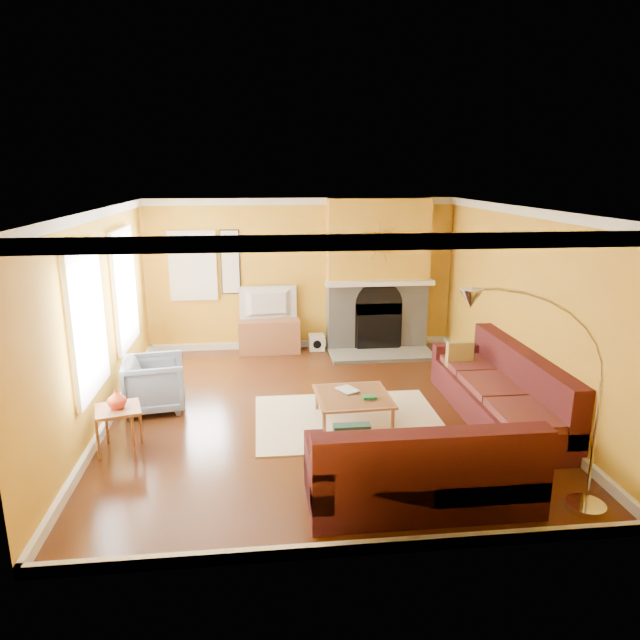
{
  "coord_description": "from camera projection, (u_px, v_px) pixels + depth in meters",
  "views": [
    {
      "loc": [
        -0.76,
        -7.08,
        3.14
      ],
      "look_at": [
        0.06,
        0.4,
        1.18
      ],
      "focal_mm": 32.0,
      "sensor_mm": 36.0,
      "label": 1
    }
  ],
  "objects": [
    {
      "name": "sunburst",
      "position": [
        381.0,
        243.0,
        9.81
      ],
      "size": [
        0.7,
        0.04,
        0.7
      ],
      "primitive_type": null,
      "color": "olive",
      "rests_on": "fireplace"
    },
    {
      "name": "sectional_sofa",
      "position": [
        425.0,
        402.0,
        6.88
      ],
      "size": [
        3.1,
        3.7,
        0.9
      ],
      "primitive_type": null,
      "color": "#49171A",
      "rests_on": "floor"
    },
    {
      "name": "window_back",
      "position": [
        193.0,
        266.0,
        9.94
      ],
      "size": [
        0.82,
        0.06,
        1.22
      ],
      "primitive_type": "cube",
      "color": "white",
      "rests_on": "wall_back"
    },
    {
      "name": "wall_right",
      "position": [
        524.0,
        310.0,
        7.63
      ],
      "size": [
        0.02,
        6.0,
        2.7
      ],
      "primitive_type": "cube",
      "color": "gold",
      "rests_on": "ground"
    },
    {
      "name": "book",
      "position": [
        341.0,
        392.0,
        7.37
      ],
      "size": [
        0.32,
        0.35,
        0.03
      ],
      "primitive_type": "imported",
      "rotation": [
        0.0,
        0.0,
        0.5
      ],
      "color": "white",
      "rests_on": "coffee_table"
    },
    {
      "name": "arc_lamp",
      "position": [
        538.0,
        407.0,
        5.14
      ],
      "size": [
        1.38,
        0.36,
        2.18
      ],
      "primitive_type": null,
      "color": "silver",
      "rests_on": "floor"
    },
    {
      "name": "side_table",
      "position": [
        120.0,
        430.0,
        6.55
      ],
      "size": [
        0.6,
        0.6,
        0.54
      ],
      "primitive_type": null,
      "rotation": [
        0.0,
        0.0,
        0.27
      ],
      "color": "#985A37",
      "rests_on": "floor"
    },
    {
      "name": "window_left_far",
      "position": [
        86.0,
        321.0,
        6.44
      ],
      "size": [
        0.06,
        1.22,
        1.72
      ],
      "primitive_type": "cube",
      "color": "white",
      "rests_on": "wall_left"
    },
    {
      "name": "fireplace",
      "position": [
        377.0,
        275.0,
        10.18
      ],
      "size": [
        1.8,
        0.4,
        2.7
      ],
      "primitive_type": null,
      "color": "gray",
      "rests_on": "floor"
    },
    {
      "name": "crown_molding",
      "position": [
        319.0,
        214.0,
        7.02
      ],
      "size": [
        5.5,
        6.0,
        0.12
      ],
      "primitive_type": null,
      "color": "white",
      "rests_on": "ceiling"
    },
    {
      "name": "vase",
      "position": [
        117.0,
        399.0,
        6.45
      ],
      "size": [
        0.23,
        0.23,
        0.23
      ],
      "primitive_type": "imported",
      "rotation": [
        0.0,
        0.0,
        0.06
      ],
      "color": "red",
      "rests_on": "side_table"
    },
    {
      "name": "wall_art",
      "position": [
        230.0,
        262.0,
        10.01
      ],
      "size": [
        0.34,
        0.04,
        1.14
      ],
      "primitive_type": "cube",
      "color": "white",
      "rests_on": "wall_back"
    },
    {
      "name": "tv",
      "position": [
        269.0,
        304.0,
        10.04
      ],
      "size": [
        1.02,
        0.21,
        0.59
      ],
      "primitive_type": "imported",
      "rotation": [
        0.0,
        0.0,
        3.21
      ],
      "color": "black",
      "rests_on": "media_console"
    },
    {
      "name": "subwoofer",
      "position": [
        316.0,
        342.0,
        10.35
      ],
      "size": [
        0.28,
        0.28,
        0.28
      ],
      "primitive_type": "cube",
      "color": "white",
      "rests_on": "floor"
    },
    {
      "name": "wall_front",
      "position": [
        360.0,
        408.0,
        4.45
      ],
      "size": [
        5.5,
        0.02,
        2.7
      ],
      "primitive_type": "cube",
      "color": "gold",
      "rests_on": "ground"
    },
    {
      "name": "media_console",
      "position": [
        269.0,
        336.0,
        10.19
      ],
      "size": [
        1.08,
        0.49,
        0.6
      ],
      "primitive_type": "cube",
      "color": "#985A37",
      "rests_on": "floor"
    },
    {
      "name": "baseboard",
      "position": [
        319.0,
        408.0,
        7.67
      ],
      "size": [
        5.5,
        6.0,
        0.12
      ],
      "primitive_type": null,
      "color": "white",
      "rests_on": "floor"
    },
    {
      "name": "rug",
      "position": [
        348.0,
        420.0,
        7.43
      ],
      "size": [
        2.4,
        1.8,
        0.02
      ],
      "primitive_type": "cube",
      "color": "beige",
      "rests_on": "floor"
    },
    {
      "name": "hearth",
      "position": [
        382.0,
        355.0,
        9.98
      ],
      "size": [
        1.8,
        0.7,
        0.06
      ],
      "primitive_type": "cube",
      "color": "gray",
      "rests_on": "floor"
    },
    {
      "name": "mantel",
      "position": [
        380.0,
        283.0,
        9.97
      ],
      "size": [
        1.92,
        0.22,
        0.08
      ],
      "primitive_type": "cube",
      "color": "white",
      "rests_on": "fireplace"
    },
    {
      "name": "wall_back",
      "position": [
        301.0,
        274.0,
        10.24
      ],
      "size": [
        5.5,
        0.02,
        2.7
      ],
      "primitive_type": "cube",
      "color": "gold",
      "rests_on": "ground"
    },
    {
      "name": "wall_left",
      "position": [
        98.0,
        321.0,
        7.05
      ],
      "size": [
        0.02,
        6.0,
        2.7
      ],
      "primitive_type": "cube",
      "color": "gold",
      "rests_on": "ground"
    },
    {
      "name": "window_left_near",
      "position": [
        123.0,
        288.0,
        8.27
      ],
      "size": [
        0.06,
        1.22,
        1.72
      ],
      "primitive_type": "cube",
      "color": "white",
      "rests_on": "wall_left"
    },
    {
      "name": "floor",
      "position": [
        319.0,
        413.0,
        7.69
      ],
      "size": [
        5.5,
        6.0,
        0.02
      ],
      "primitive_type": "cube",
      "color": "#562912",
      "rests_on": "ground"
    },
    {
      "name": "armchair",
      "position": [
        155.0,
        384.0,
        7.7
      ],
      "size": [
        0.9,
        0.88,
        0.73
      ],
      "primitive_type": "imported",
      "rotation": [
        0.0,
        0.0,
        1.72
      ],
      "color": "gray",
      "rests_on": "floor"
    },
    {
      "name": "ceiling",
      "position": [
        319.0,
        208.0,
        7.0
      ],
      "size": [
        5.5,
        6.0,
        0.02
      ],
      "primitive_type": "cube",
      "color": "white",
      "rests_on": "ground"
    },
    {
      "name": "coffee_table",
      "position": [
        353.0,
        408.0,
        7.34
      ],
      "size": [
        0.97,
        0.97,
        0.37
      ],
      "primitive_type": null,
      "rotation": [
        0.0,
        0.0,
        0.04
      ],
      "color": "white",
      "rests_on": "floor"
    }
  ]
}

